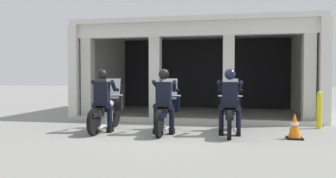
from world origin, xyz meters
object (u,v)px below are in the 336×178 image
at_px(motorcycle_center, 166,112).
at_px(police_officer_center, 164,95).
at_px(police_officer_left, 103,95).
at_px(bollard_kerbside, 319,110).
at_px(motorcycle_left, 107,111).
at_px(police_officer_right, 230,96).
at_px(traffic_cone_flank, 295,126).
at_px(motorcycle_right, 230,113).

height_order(motorcycle_center, police_officer_center, police_officer_center).
xyz_separation_m(police_officer_left, motorcycle_center, (1.58, 0.31, -0.44)).
bearing_deg(police_officer_center, bollard_kerbside, 38.25).
xyz_separation_m(motorcycle_left, police_officer_right, (3.15, -0.16, 0.44)).
distance_m(police_officer_left, traffic_cone_flank, 4.63).
relative_size(motorcycle_center, bollard_kerbside, 2.03).
distance_m(motorcycle_center, traffic_cone_flank, 3.04).
xyz_separation_m(motorcycle_right, bollard_kerbside, (2.35, 1.24, -0.00)).
xyz_separation_m(motorcycle_center, motorcycle_right, (1.58, 0.10, 0.00)).
bearing_deg(bollard_kerbside, traffic_cone_flank, -117.97).
height_order(motorcycle_center, motorcycle_right, same).
bearing_deg(police_officer_center, motorcycle_center, 105.47).
bearing_deg(traffic_cone_flank, bollard_kerbside, 62.03).
relative_size(police_officer_left, police_officer_center, 1.00).
relative_size(police_officer_left, traffic_cone_flank, 2.69).
distance_m(police_officer_left, motorcycle_right, 3.21).
distance_m(motorcycle_left, bollard_kerbside, 5.67).
distance_m(police_officer_left, motorcycle_center, 1.67).
relative_size(motorcycle_left, police_officer_center, 1.29).
bearing_deg(police_officer_center, police_officer_left, -163.39).
bearing_deg(motorcycle_right, motorcycle_left, -158.09).
height_order(police_officer_left, traffic_cone_flank, police_officer_left).
xyz_separation_m(police_officer_center, bollard_kerbside, (3.93, 1.63, -0.44)).
distance_m(motorcycle_left, police_officer_left, 0.52).
bearing_deg(motorcycle_right, police_officer_right, -70.66).
height_order(motorcycle_left, bollard_kerbside, motorcycle_left).
height_order(police_officer_left, motorcycle_center, police_officer_left).
relative_size(police_officer_center, motorcycle_right, 0.78).
bearing_deg(motorcycle_left, motorcycle_right, 15.69).
bearing_deg(traffic_cone_flank, police_officer_left, 179.04).
distance_m(police_officer_right, bollard_kerbside, 2.83).
bearing_deg(motorcycle_center, motorcycle_left, -163.39).
relative_size(police_officer_center, traffic_cone_flank, 2.69).
distance_m(motorcycle_right, police_officer_right, 0.52).
relative_size(police_officer_left, motorcycle_center, 0.78).
xyz_separation_m(motorcycle_left, police_officer_left, (-0.00, -0.28, 0.44)).
bearing_deg(motorcycle_right, motorcycle_center, -156.65).
height_order(motorcycle_right, traffic_cone_flank, motorcycle_right).
height_order(motorcycle_left, motorcycle_center, same).
bearing_deg(motorcycle_left, bollard_kerbside, 27.34).
relative_size(motorcycle_right, police_officer_right, 1.29).
bearing_deg(police_officer_right, police_officer_left, -158.09).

